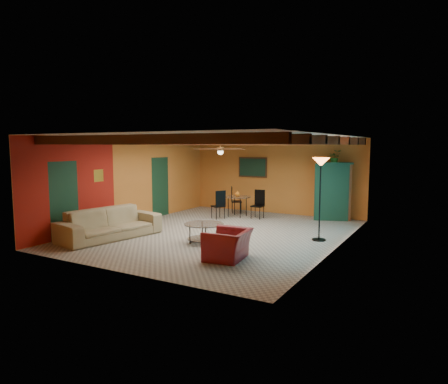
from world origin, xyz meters
The scene contains 11 objects.
room centered at (0.00, 0.11, 2.36)m, with size 6.52×8.01×2.71m.
sofa centered at (-2.26, -1.96, 0.40)m, with size 2.71×1.06×0.79m, color #968661.
armchair centered at (1.44, -2.17, 0.32)m, with size 0.99×0.87×0.65m, color maroon.
coffee_table centered at (0.20, -1.19, 0.25)m, with size 1.00×1.00×0.51m, color silver, non-canonical shape.
dining_table centered at (-0.84, 2.63, 0.49)m, with size 1.87×1.87×0.97m, color silver, non-canonical shape.
armoire centered at (2.20, 3.70, 0.92)m, with size 1.05×0.52×1.85m, color brown.
floor_lamp centered at (2.65, 0.54, 1.08)m, with size 0.44×0.44×2.16m, color black, non-canonical shape.
ceiling_fan centered at (0.00, 0.00, 2.36)m, with size 1.50×1.50×0.44m, color #472614, non-canonical shape.
painting centered at (-0.90, 3.96, 1.65)m, with size 1.05×0.03×0.65m, color black.
potted_plant centered at (2.20, 3.70, 2.08)m, with size 0.41×0.35×0.45m, color #26661E.
vase centered at (-0.84, 2.63, 1.07)m, with size 0.19×0.19×0.20m, color orange.
Camera 1 is at (5.56, -9.65, 2.45)m, focal length 32.39 mm.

